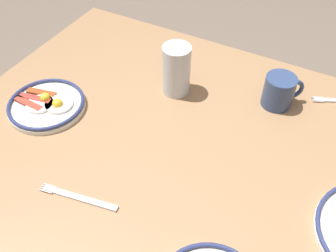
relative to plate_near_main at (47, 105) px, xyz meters
name	(u,v)px	position (x,y,z in m)	size (l,w,h in m)	color
dining_table	(182,175)	(-0.41, -0.03, -0.10)	(1.27, 0.99, 0.75)	#A17953
plate_near_main	(47,105)	(0.00, 0.00, 0.00)	(0.21, 0.21, 0.04)	white
coffee_mug	(280,91)	(-0.56, -0.32, 0.03)	(0.10, 0.09, 0.09)	#334772
drinking_glass	(176,72)	(-0.28, -0.24, 0.05)	(0.08, 0.08, 0.15)	silver
fork_near	(78,198)	(-0.26, 0.20, -0.01)	(0.19, 0.05, 0.01)	silver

